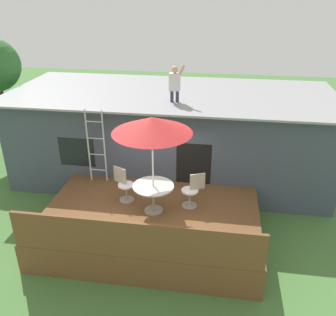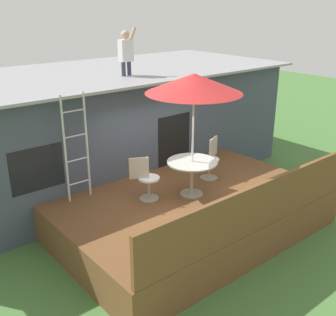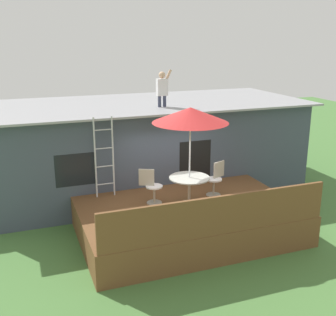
# 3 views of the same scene
# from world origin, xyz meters

# --- Properties ---
(ground_plane) EXTENTS (40.00, 40.00, 0.00)m
(ground_plane) POSITION_xyz_m (0.00, 0.00, 0.00)
(ground_plane) COLOR #477538
(house) EXTENTS (10.50, 4.50, 2.95)m
(house) POSITION_xyz_m (-0.00, 3.60, 1.48)
(house) COLOR #424C5B
(house) RESTS_ON ground
(deck) EXTENTS (5.50, 3.72, 0.80)m
(deck) POSITION_xyz_m (0.00, 0.00, 0.40)
(deck) COLOR brown
(deck) RESTS_ON ground
(deck_railing) EXTENTS (5.40, 0.08, 0.90)m
(deck_railing) POSITION_xyz_m (0.00, -1.81, 1.25)
(deck_railing) COLOR brown
(deck_railing) RESTS_ON deck
(patio_table) EXTENTS (1.04, 1.04, 0.74)m
(patio_table) POSITION_xyz_m (0.07, -0.01, 1.39)
(patio_table) COLOR #A59E8C
(patio_table) RESTS_ON deck
(patio_umbrella) EXTENTS (1.90, 1.90, 2.54)m
(patio_umbrella) POSITION_xyz_m (0.07, -0.01, 3.15)
(patio_umbrella) COLOR silver
(patio_umbrella) RESTS_ON deck
(step_ladder) EXTENTS (0.52, 0.04, 2.20)m
(step_ladder) POSITION_xyz_m (-1.83, 1.33, 1.90)
(step_ladder) COLOR silver
(step_ladder) RESTS_ON deck
(person_figure) EXTENTS (0.47, 0.20, 1.11)m
(person_figure) POSITION_xyz_m (0.25, 2.56, 3.55)
(person_figure) COLOR #33384C
(person_figure) RESTS_ON house
(patio_chair_left) EXTENTS (0.59, 0.44, 0.92)m
(patio_chair_left) POSITION_xyz_m (-0.81, 0.43, 1.26)
(patio_chair_left) COLOR #A59E8C
(patio_chair_left) RESTS_ON deck
(patio_chair_right) EXTENTS (0.60, 0.44, 0.92)m
(patio_chair_right) POSITION_xyz_m (1.02, 0.40, 1.26)
(patio_chair_right) COLOR #A59E8C
(patio_chair_right) RESTS_ON deck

